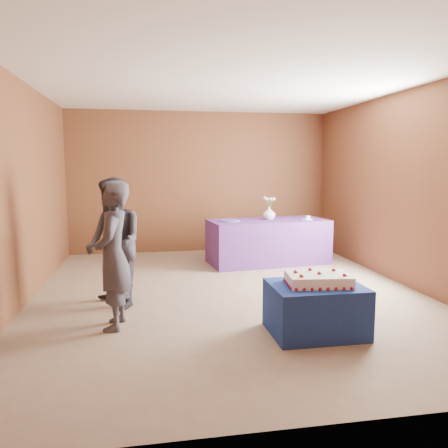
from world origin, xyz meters
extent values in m
plane|color=gray|center=(0.00, 0.00, 0.00)|extent=(6.00, 6.00, 0.00)
cube|color=brown|center=(0.00, 3.00, 1.35)|extent=(5.00, 0.04, 2.70)
cube|color=brown|center=(0.00, -3.00, 1.35)|extent=(5.00, 0.04, 2.70)
cube|color=brown|center=(-2.50, 0.00, 1.35)|extent=(0.04, 6.00, 2.70)
cube|color=brown|center=(2.50, 0.00, 1.35)|extent=(0.04, 6.00, 2.70)
cube|color=white|center=(0.00, 0.00, 2.70)|extent=(5.00, 6.00, 0.04)
cube|color=navy|center=(0.59, -1.50, 0.25)|extent=(0.90, 0.70, 0.50)
cube|color=#5A2F83|center=(1.00, 1.69, 0.38)|extent=(2.09, 1.12, 0.75)
cube|color=white|center=(0.61, -1.51, 0.56)|extent=(0.65, 0.47, 0.11)
sphere|color=#A10C24|center=(0.29, -1.68, 0.52)|extent=(0.03, 0.03, 0.03)
sphere|color=#A10C24|center=(0.89, -1.75, 0.52)|extent=(0.03, 0.03, 0.03)
sphere|color=#A10C24|center=(0.33, -1.28, 0.52)|extent=(0.03, 0.03, 0.03)
sphere|color=#A10C24|center=(0.93, -1.35, 0.52)|extent=(0.03, 0.03, 0.03)
sphere|color=#A10C24|center=(0.42, -1.59, 0.63)|extent=(0.04, 0.04, 0.04)
cone|color=#145613|center=(0.44, -1.59, 0.62)|extent=(0.01, 0.03, 0.02)
sphere|color=#A10C24|center=(0.78, -1.44, 0.63)|extent=(0.04, 0.04, 0.04)
cone|color=#145613|center=(0.80, -1.44, 0.62)|extent=(0.01, 0.03, 0.02)
sphere|color=#A10C24|center=(0.61, -1.51, 0.63)|extent=(0.04, 0.04, 0.04)
cone|color=#145613|center=(0.63, -1.51, 0.62)|extent=(0.01, 0.03, 0.02)
imported|color=white|center=(1.03, 1.73, 0.86)|extent=(0.22, 0.22, 0.22)
cylinder|color=#2E5D25|center=(1.07, 1.73, 1.04)|extent=(0.01, 0.01, 0.14)
sphere|color=silver|center=(1.12, 1.73, 1.11)|extent=(0.05, 0.05, 0.05)
cylinder|color=#2E5D25|center=(1.06, 1.76, 1.04)|extent=(0.01, 0.01, 0.14)
sphere|color=silver|center=(1.09, 1.79, 1.11)|extent=(0.05, 0.05, 0.05)
cylinder|color=#2E5D25|center=(1.03, 1.77, 1.04)|extent=(0.01, 0.01, 0.14)
sphere|color=silver|center=(1.03, 1.82, 1.11)|extent=(0.05, 0.05, 0.05)
cylinder|color=#2E5D25|center=(1.01, 1.76, 1.04)|extent=(0.01, 0.01, 0.14)
sphere|color=silver|center=(0.97, 1.79, 1.11)|extent=(0.05, 0.05, 0.05)
cylinder|color=#2E5D25|center=(1.00, 1.73, 1.04)|extent=(0.01, 0.01, 0.14)
sphere|color=silver|center=(0.95, 1.73, 1.11)|extent=(0.05, 0.05, 0.05)
cylinder|color=#2E5D25|center=(1.01, 1.71, 1.04)|extent=(0.01, 0.01, 0.14)
sphere|color=silver|center=(0.97, 1.67, 1.11)|extent=(0.05, 0.05, 0.05)
cylinder|color=#2E5D25|center=(1.03, 1.70, 1.04)|extent=(0.01, 0.01, 0.14)
sphere|color=silver|center=(1.03, 1.65, 1.11)|extent=(0.05, 0.05, 0.05)
cylinder|color=#2E5D25|center=(1.06, 1.71, 1.04)|extent=(0.01, 0.01, 0.14)
sphere|color=silver|center=(1.09, 1.67, 1.11)|extent=(0.05, 0.05, 0.05)
cylinder|color=#6252A5|center=(0.32, 1.63, 0.76)|extent=(0.42, 0.42, 0.02)
cylinder|color=white|center=(1.68, 1.61, 0.76)|extent=(0.21, 0.21, 0.01)
cube|color=white|center=(1.68, 1.61, 0.79)|extent=(0.08, 0.07, 0.05)
sphere|color=#A10C24|center=(1.68, 1.59, 0.83)|extent=(0.02, 0.02, 0.02)
cube|color=#ADAEB2|center=(1.73, 1.48, 0.75)|extent=(0.25, 0.10, 0.00)
imported|color=#3A3842|center=(-1.38, -0.98, 0.76)|extent=(0.41, 0.58, 1.52)
imported|color=#2F2E38|center=(-1.42, -0.30, 0.77)|extent=(0.87, 0.94, 1.54)
camera|label=1|loc=(-1.04, -5.47, 1.66)|focal=35.00mm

